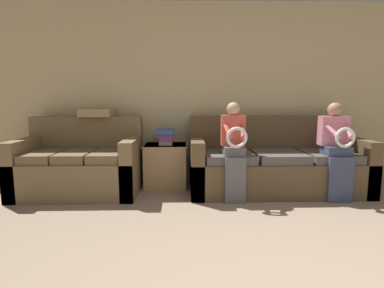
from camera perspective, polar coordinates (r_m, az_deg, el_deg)
The scene contains 8 objects.
wall_back at distance 4.44m, azimuth 7.31°, elevation 9.41°, with size 7.52×0.06×2.55m.
couch_main at distance 4.12m, azimuth 15.41°, elevation -3.84°, with size 2.23×0.93×0.97m.
couch_side at distance 4.13m, azimuth -20.34°, elevation -3.95°, with size 1.49×0.92×0.97m.
child_left_seated at distance 3.54m, azimuth 7.99°, elevation -0.57°, with size 0.28×0.37×1.16m.
child_right_seated at distance 3.94m, azimuth 25.80°, elevation -0.56°, with size 0.34×0.37×1.16m.
side_shelf at distance 4.17m, azimuth -5.02°, elevation -3.94°, with size 0.58×0.53×0.58m.
book_stack at distance 4.10m, azimuth -5.08°, elevation 1.47°, with size 0.24×0.28×0.21m.
throw_pillow at distance 4.30m, azimuth -17.50°, elevation 5.70°, with size 0.42×0.42×0.10m.
Camera 1 is at (-0.68, -1.24, 1.17)m, focal length 28.00 mm.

